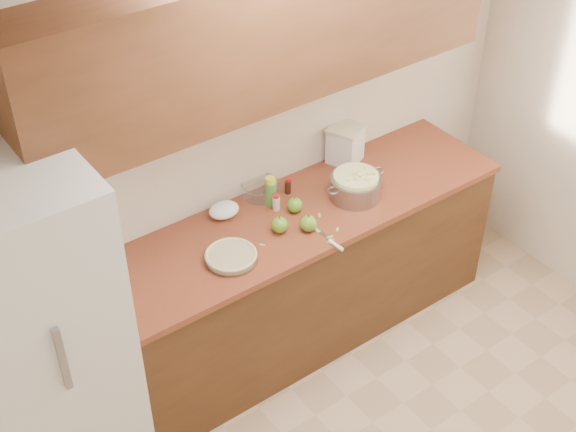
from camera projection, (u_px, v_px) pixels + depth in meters
room_shell at (506, 329)px, 3.17m from camera, size 3.60×3.60×3.60m
counter_run at (287, 280)px, 4.62m from camera, size 2.64×0.68×0.92m
upper_cabinets at (268, 31)px, 3.80m from camera, size 2.60×0.34×0.70m
fridge at (37, 340)px, 3.66m from camera, size 0.70×0.70×1.80m
pie at (231, 257)px, 4.05m from camera, size 0.28×0.28×0.04m
colander at (356, 186)px, 4.45m from camera, size 0.39×0.29×0.14m
flour_canister at (345, 144)px, 4.71m from camera, size 0.25×0.25×0.23m
tablet at (103, 280)px, 3.94m from camera, size 0.27×0.24×0.02m
paring_knife at (335, 244)px, 4.15m from camera, size 0.04×0.21×0.02m
lemon_bottle at (271, 191)px, 4.39m from camera, size 0.06×0.06×0.17m
cinnamon_shaker at (276, 202)px, 4.37m from camera, size 0.04×0.04×0.10m
vanilla_bottle at (288, 186)px, 4.49m from camera, size 0.04×0.04×0.10m
mixing_bowl at (260, 188)px, 4.48m from camera, size 0.22×0.22×0.08m
paper_towel at (224, 210)px, 4.34m from camera, size 0.20×0.17×0.07m
apple_left at (280, 225)px, 4.22m from camera, size 0.09×0.09×0.10m
apple_center at (295, 205)px, 4.36m from camera, size 0.09×0.09×0.10m
apple_front at (308, 223)px, 4.23m from camera, size 0.09×0.09×0.10m
peel_a at (262, 245)px, 4.16m from camera, size 0.03×0.03×0.00m
peel_b at (330, 241)px, 4.18m from camera, size 0.05×0.02×0.00m
peel_c at (330, 237)px, 4.21m from camera, size 0.04×0.02×0.00m
peel_d at (317, 230)px, 4.26m from camera, size 0.02×0.05×0.00m
peel_e at (320, 215)px, 4.36m from camera, size 0.03×0.03×0.00m
peel_f at (337, 229)px, 4.26m from camera, size 0.03×0.03×0.00m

